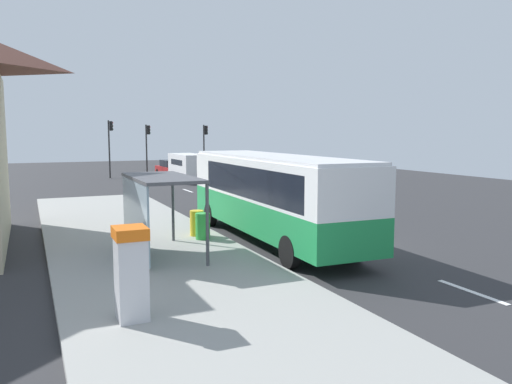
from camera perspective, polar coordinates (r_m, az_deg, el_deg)
ground_plane at (r=31.05m, az=-5.46°, el=-0.87°), size 56.00×92.00×0.04m
sidewalk_platform at (r=17.94m, az=-12.48°, el=-6.18°), size 6.20×30.00×0.18m
lane_stripe_seg_0 at (r=14.25m, az=23.08°, el=-10.27°), size 0.16×2.20×0.01m
lane_stripe_seg_1 at (r=17.87m, az=11.17°, el=-6.47°), size 0.16×2.20×0.01m
lane_stripe_seg_2 at (r=22.05m, az=3.61°, el=-3.87°), size 0.16×2.20×0.01m
lane_stripe_seg_3 at (r=26.50m, az=-1.45°, el=-2.08°), size 0.16×2.20×0.01m
lane_stripe_seg_4 at (r=31.13m, az=-5.02°, el=-0.80°), size 0.16×2.20×0.01m
lane_stripe_seg_5 at (r=35.85m, az=-7.66°, el=0.15°), size 0.16×2.20×0.01m
lane_stripe_seg_6 at (r=40.65m, az=-9.68°, el=0.87°), size 0.16×2.20×0.01m
lane_stripe_seg_7 at (r=45.48m, az=-11.28°, el=1.44°), size 0.16×2.20×0.01m
bus at (r=18.79m, az=1.76°, el=-0.02°), size 2.72×11.06×3.21m
white_van at (r=42.31m, az=-7.61°, el=2.95°), size 2.08×5.23×2.30m
sedan_near at (r=48.11m, az=-9.52°, el=2.70°), size 1.99×4.47×1.52m
ticket_machine at (r=10.87m, az=-13.83°, el=-8.76°), size 0.66×0.76×1.94m
recycling_bin_green at (r=18.59m, az=-6.00°, el=-3.83°), size 0.52×0.52×0.95m
recycling_bin_yellow at (r=19.24m, az=-6.66°, el=-3.48°), size 0.52×0.52×0.95m
traffic_light_near_side at (r=48.47m, az=-5.76°, el=5.63°), size 0.49×0.28×4.79m
traffic_light_far_side at (r=47.25m, az=-16.07°, el=5.64°), size 0.49×0.28×5.15m
traffic_light_median at (r=48.66m, az=-12.09°, el=5.53°), size 0.49×0.28×4.81m
bus_shelter at (r=16.14m, az=-11.60°, el=-0.34°), size 1.80×4.00×2.50m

